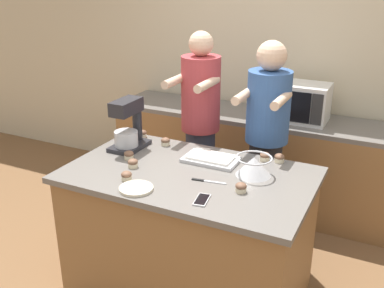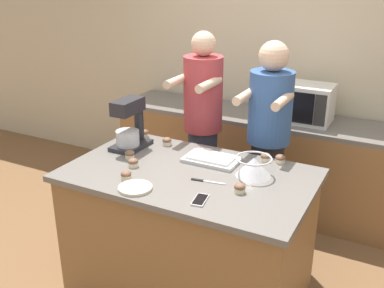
# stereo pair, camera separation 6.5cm
# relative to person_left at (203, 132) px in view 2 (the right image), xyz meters

# --- Properties ---
(ground_plane) EXTENTS (16.00, 16.00, 0.00)m
(ground_plane) POSITION_rel_person_left_xyz_m (0.27, -0.76, -0.91)
(ground_plane) COLOR brown
(back_wall) EXTENTS (10.00, 0.06, 2.70)m
(back_wall) POSITION_rel_person_left_xyz_m (0.27, 1.05, 0.44)
(back_wall) COLOR beige
(back_wall) RESTS_ON ground_plane
(island_counter) EXTENTS (1.59, 0.96, 0.92)m
(island_counter) POSITION_rel_person_left_xyz_m (0.27, -0.76, -0.45)
(island_counter) COLOR olive
(island_counter) RESTS_ON ground_plane
(back_counter) EXTENTS (2.80, 0.60, 0.90)m
(back_counter) POSITION_rel_person_left_xyz_m (0.27, 0.70, -0.46)
(back_counter) COLOR olive
(back_counter) RESTS_ON ground_plane
(person_left) EXTENTS (0.33, 0.49, 1.71)m
(person_left) POSITION_rel_person_left_xyz_m (0.00, 0.00, 0.00)
(person_left) COLOR #33384C
(person_left) RESTS_ON ground_plane
(person_right) EXTENTS (0.34, 0.50, 1.68)m
(person_right) POSITION_rel_person_left_xyz_m (0.55, 0.00, -0.02)
(person_right) COLOR #232328
(person_right) RESTS_ON ground_plane
(stand_mixer) EXTENTS (0.20, 0.30, 0.37)m
(stand_mixer) POSITION_rel_person_left_xyz_m (-0.31, -0.57, 0.17)
(stand_mixer) COLOR #232328
(stand_mixer) RESTS_ON island_counter
(mixing_bowl) EXTENTS (0.23, 0.23, 0.12)m
(mixing_bowl) POSITION_rel_person_left_xyz_m (0.66, -0.61, 0.08)
(mixing_bowl) COLOR #BCBCC1
(mixing_bowl) RESTS_ON island_counter
(baking_tray) EXTENTS (0.37, 0.23, 0.04)m
(baking_tray) POSITION_rel_person_left_xyz_m (0.33, -0.53, 0.03)
(baking_tray) COLOR #BCBCC1
(baking_tray) RESTS_ON island_counter
(microwave_oven) EXTENTS (0.47, 0.34, 0.33)m
(microwave_oven) POSITION_rel_person_left_xyz_m (0.64, 0.70, 0.15)
(microwave_oven) COLOR silver
(microwave_oven) RESTS_ON back_counter
(cell_phone) EXTENTS (0.09, 0.15, 0.01)m
(cell_phone) POSITION_rel_person_left_xyz_m (0.51, -1.06, 0.02)
(cell_phone) COLOR silver
(cell_phone) RESTS_ON island_counter
(small_plate) EXTENTS (0.20, 0.20, 0.02)m
(small_plate) POSITION_rel_person_left_xyz_m (0.10, -1.11, 0.02)
(small_plate) COLOR beige
(small_plate) RESTS_ON island_counter
(knife) EXTENTS (0.22, 0.05, 0.01)m
(knife) POSITION_rel_person_left_xyz_m (0.43, -0.83, 0.01)
(knife) COLOR #BCBCC1
(knife) RESTS_ON island_counter
(cupcake_0) EXTENTS (0.07, 0.07, 0.06)m
(cupcake_0) POSITION_rel_person_left_xyz_m (-0.19, -0.74, 0.04)
(cupcake_0) COLOR beige
(cupcake_0) RESTS_ON island_counter
(cupcake_1) EXTENTS (0.07, 0.07, 0.06)m
(cupcake_1) POSITION_rel_person_left_xyz_m (-0.09, -0.41, 0.04)
(cupcake_1) COLOR beige
(cupcake_1) RESTS_ON island_counter
(cupcake_2) EXTENTS (0.07, 0.07, 0.06)m
(cupcake_2) POSITION_rel_person_left_xyz_m (0.67, -0.86, 0.04)
(cupcake_2) COLOR beige
(cupcake_2) RESTS_ON island_counter
(cupcake_3) EXTENTS (0.07, 0.07, 0.06)m
(cupcake_3) POSITION_rel_person_left_xyz_m (0.75, -0.34, 0.04)
(cupcake_3) COLOR beige
(cupcake_3) RESTS_ON island_counter
(cupcake_4) EXTENTS (0.07, 0.07, 0.06)m
(cupcake_4) POSITION_rel_person_left_xyz_m (-0.02, -1.03, 0.04)
(cupcake_4) COLOR beige
(cupcake_4) RESTS_ON island_counter
(cupcake_5) EXTENTS (0.07, 0.07, 0.06)m
(cupcake_5) POSITION_rel_person_left_xyz_m (0.65, -0.35, 0.04)
(cupcake_5) COLOR beige
(cupcake_5) RESTS_ON island_counter
(cupcake_6) EXTENTS (0.07, 0.07, 0.06)m
(cupcake_6) POSITION_rel_person_left_xyz_m (-0.34, -0.34, 0.04)
(cupcake_6) COLOR beige
(cupcake_6) RESTS_ON island_counter
(cupcake_7) EXTENTS (0.07, 0.07, 0.06)m
(cupcake_7) POSITION_rel_person_left_xyz_m (-0.09, -0.85, 0.04)
(cupcake_7) COLOR beige
(cupcake_7) RESTS_ON island_counter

